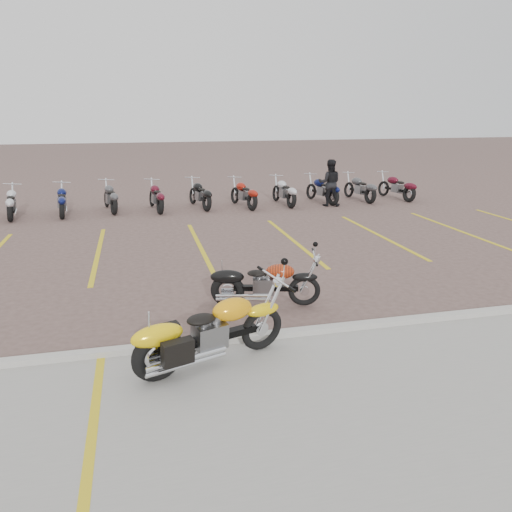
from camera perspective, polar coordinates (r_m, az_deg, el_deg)
The scene contains 9 objects.
ground at distance 10.07m, azimuth -3.45°, elevation -4.80°, with size 100.00×100.00×0.00m, color #6F564F.
concrete_apron at distance 6.20m, azimuth 4.44°, elevation -19.59°, with size 60.00×5.00×0.01m, color #9E9B93.
curb at distance 8.25m, azimuth -0.95°, elevation -9.33°, with size 60.00×0.18×0.12m, color #ADAAA3.
parking_stripes at distance 13.84m, azimuth -6.41°, elevation 1.08°, with size 38.00×5.50×0.01m, color gold, non-canonical shape.
apron_stripe at distance 6.02m, azimuth -18.59°, elevation -21.68°, with size 0.12×5.00×0.00m, color gold.
yellow_cruiser at distance 7.37m, azimuth -5.56°, elevation -8.90°, with size 2.36×0.91×1.00m.
flame_cruiser at distance 9.50m, azimuth 0.79°, elevation -3.34°, with size 2.06×0.65×0.86m.
person_b at distance 19.72m, azimuth 8.41°, elevation 8.28°, with size 0.87×0.68×1.80m, color black.
bg_bike_row at distance 19.05m, azimuth -8.99°, elevation 6.90°, with size 19.13×2.08×1.10m.
Camera 1 is at (-1.61, -9.25, 3.65)m, focal length 35.00 mm.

